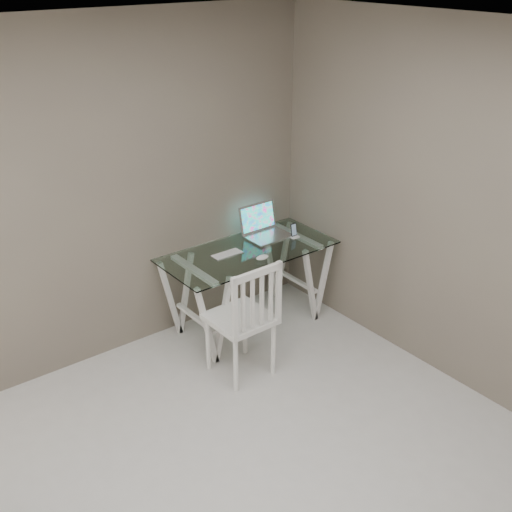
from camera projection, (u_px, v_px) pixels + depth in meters
The scene contains 7 objects.
room at pixel (268, 264), 3.02m from camera, with size 4.50×4.52×2.71m.
desk at pixel (249, 288), 5.60m from camera, with size 1.50×0.70×0.75m.
chair at pixel (247, 316), 4.86m from camera, with size 0.46×0.46×0.99m.
laptop at pixel (264, 228), 5.71m from camera, with size 0.38×0.32×0.27m.
keyboard at pixel (227, 254), 5.36m from camera, with size 0.28×0.12×0.01m, color silver.
mouse at pixel (262, 257), 5.27m from camera, with size 0.12×0.07×0.04m, color white.
phone_dock at pixel (294, 234), 5.67m from camera, with size 0.07×0.07×0.13m.
Camera 1 is at (-1.76, -2.09, 3.06)m, focal length 45.00 mm.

